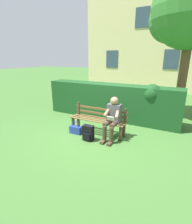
{
  "coord_description": "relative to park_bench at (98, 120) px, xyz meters",
  "views": [
    {
      "loc": [
        -2.19,
        4.27,
        2.22
      ],
      "look_at": [
        0.0,
        0.1,
        0.71
      ],
      "focal_mm": 27.45,
      "sensor_mm": 36.0,
      "label": 1
    }
  ],
  "objects": [
    {
      "name": "park_bench",
      "position": [
        0.0,
        0.0,
        0.0
      ],
      "size": [
        1.73,
        0.45,
        0.85
      ],
      "color": "#4C3828",
      "rests_on": "ground"
    },
    {
      "name": "person_seated",
      "position": [
        -0.52,
        0.16,
        0.21
      ],
      "size": [
        0.44,
        0.73,
        1.19
      ],
      "color": "#4C4C51",
      "rests_on": "ground"
    },
    {
      "name": "tree",
      "position": [
        -1.94,
        -2.71,
        3.24
      ],
      "size": [
        2.75,
        2.62,
        5.06
      ],
      "color": "brown",
      "rests_on": "ground"
    },
    {
      "name": "building_facade",
      "position": [
        0.84,
        -9.43,
        3.31
      ],
      "size": [
        8.02,
        3.25,
        7.47
      ],
      "color": "beige",
      "rests_on": "ground"
    },
    {
      "name": "backpack",
      "position": [
        0.03,
        0.57,
        -0.21
      ],
      "size": [
        0.3,
        0.24,
        0.44
      ],
      "color": "black",
      "rests_on": "ground"
    },
    {
      "name": "hedge_backdrop",
      "position": [
        0.21,
        -1.42,
        0.26
      ],
      "size": [
        5.0,
        0.77,
        1.41
      ],
      "color": "#19471E",
      "rests_on": "ground"
    },
    {
      "name": "handbag",
      "position": [
        0.59,
        0.37,
        -0.3
      ],
      "size": [
        0.37,
        0.15,
        0.39
      ],
      "color": "navy",
      "rests_on": "ground"
    },
    {
      "name": "ground",
      "position": [
        0.0,
        0.05,
        -0.43
      ],
      "size": [
        60.0,
        60.0,
        0.0
      ],
      "primitive_type": "plane",
      "color": "#3D6B2D"
    }
  ]
}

